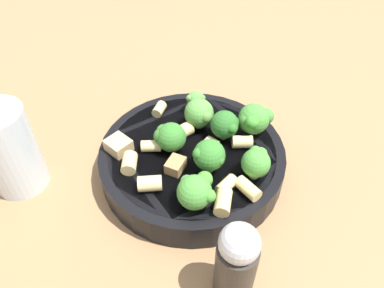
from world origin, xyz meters
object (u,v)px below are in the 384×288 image
(broccoli_floret_5, at_px, (196,100))
(pepper_shaker, at_px, (236,262))
(pasta_bowl, at_px, (192,158))
(broccoli_floret_4, at_px, (200,113))
(rigatoni_4, at_px, (184,131))
(rigatoni_2, at_px, (159,109))
(broccoli_floret_3, at_px, (195,191))
(broccoli_floret_0, at_px, (209,156))
(broccoli_floret_6, at_px, (226,124))
(rigatoni_7, at_px, (227,185))
(rigatoni_5, at_px, (129,163))
(chicken_chunk_1, at_px, (176,165))
(rigatoni_1, at_px, (248,189))
(rigatoni_3, at_px, (223,202))
(chicken_chunk_2, at_px, (119,145))
(broccoli_floret_7, at_px, (169,137))
(broccoli_floret_1, at_px, (254,119))
(chicken_chunk_0, at_px, (211,146))
(rigatoni_8, at_px, (150,183))
(rigatoni_0, at_px, (151,146))
(drinking_glass, at_px, (11,155))
(rigatoni_6, at_px, (242,142))
(broccoli_floret_2, at_px, (256,162))

(broccoli_floret_5, distance_m, pepper_shaker, 0.24)
(pasta_bowl, bearing_deg, broccoli_floret_4, -114.29)
(rigatoni_4, bearing_deg, rigatoni_2, -64.02)
(broccoli_floret_3, bearing_deg, broccoli_floret_0, -119.58)
(broccoli_floret_6, relative_size, rigatoni_7, 1.63)
(broccoli_floret_5, distance_m, rigatoni_5, 0.13)
(broccoli_floret_5, height_order, chicken_chunk_1, broccoli_floret_5)
(broccoli_floret_0, relative_size, rigatoni_1, 1.48)
(broccoli_floret_4, height_order, rigatoni_5, broccoli_floret_4)
(broccoli_floret_6, bearing_deg, rigatoni_3, 74.34)
(rigatoni_1, xyz_separation_m, chicken_chunk_2, (0.14, -0.10, 0.00))
(broccoli_floret_0, height_order, broccoli_floret_7, broccoli_floret_0)
(broccoli_floret_0, bearing_deg, rigatoni_4, -74.03)
(broccoli_floret_5, distance_m, chicken_chunk_2, 0.12)
(broccoli_floret_1, height_order, broccoli_floret_6, broccoli_floret_1)
(rigatoni_1, distance_m, rigatoni_5, 0.14)
(chicken_chunk_0, height_order, chicken_chunk_1, chicken_chunk_1)
(rigatoni_8, bearing_deg, pepper_shaker, 121.08)
(rigatoni_0, relative_size, rigatoni_7, 0.98)
(broccoli_floret_6, xyz_separation_m, drinking_glass, (0.26, -0.01, -0.01))
(broccoli_floret_0, distance_m, broccoli_floret_3, 0.05)
(broccoli_floret_7, bearing_deg, chicken_chunk_0, 168.90)
(rigatoni_6, distance_m, rigatoni_7, 0.07)
(broccoli_floret_3, distance_m, rigatoni_5, 0.09)
(rigatoni_6, relative_size, rigatoni_7, 1.00)
(broccoli_floret_2, bearing_deg, broccoli_floret_6, -75.06)
(broccoli_floret_4, xyz_separation_m, chicken_chunk_0, (-0.00, 0.04, -0.02))
(broccoli_floret_2, height_order, chicken_chunk_2, broccoli_floret_2)
(rigatoni_2, height_order, rigatoni_5, rigatoni_5)
(broccoli_floret_5, xyz_separation_m, broccoli_floret_7, (0.05, 0.07, 0.00))
(pasta_bowl, height_order, broccoli_floret_6, broccoli_floret_6)
(broccoli_floret_2, relative_size, broccoli_floret_4, 0.94)
(broccoli_floret_1, xyz_separation_m, broccoli_floret_7, (0.11, 0.01, -0.00))
(broccoli_floret_4, bearing_deg, broccoli_floret_1, 157.59)
(broccoli_floret_5, relative_size, rigatoni_2, 1.45)
(broccoli_floret_7, relative_size, rigatoni_2, 1.82)
(broccoli_floret_2, relative_size, rigatoni_1, 1.32)
(broccoli_floret_3, bearing_deg, pepper_shaker, 105.09)
(drinking_glass, bearing_deg, rigatoni_8, 154.80)
(rigatoni_0, height_order, rigatoni_2, same)
(broccoli_floret_6, bearing_deg, broccoli_floret_4, -45.25)
(rigatoni_4, bearing_deg, chicken_chunk_2, 6.39)
(rigatoni_7, relative_size, rigatoni_8, 0.93)
(broccoli_floret_3, bearing_deg, chicken_chunk_2, -52.24)
(chicken_chunk_0, bearing_deg, broccoli_floret_5, -87.29)
(rigatoni_5, xyz_separation_m, drinking_glass, (0.14, -0.04, 0.00))
(rigatoni_8, height_order, chicken_chunk_2, rigatoni_8)
(rigatoni_1, xyz_separation_m, rigatoni_8, (0.11, -0.03, 0.00))
(rigatoni_3, relative_size, pepper_shaker, 0.29)
(broccoli_floret_2, height_order, chicken_chunk_0, broccoli_floret_2)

